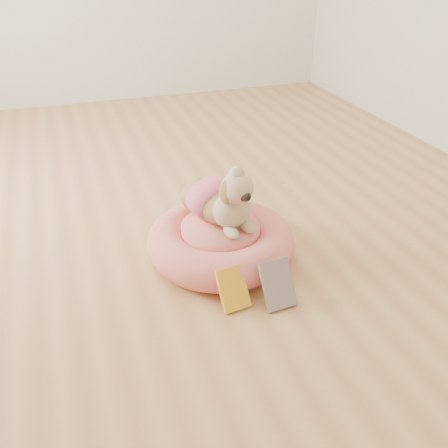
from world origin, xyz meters
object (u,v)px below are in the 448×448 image
object	(u,v)px
dog	(221,189)
book_white	(278,284)
pet_bed	(221,242)
book_yellow	(233,288)

from	to	relation	value
dog	book_white	distance (m)	0.50
pet_bed	book_white	world-z (taller)	book_white
dog	book_yellow	xyz separation A→B (m)	(-0.08, -0.38, -0.25)
pet_bed	book_yellow	xyz separation A→B (m)	(-0.06, -0.34, -0.00)
book_yellow	dog	bearing A→B (deg)	70.08
book_yellow	pet_bed	bearing A→B (deg)	71.33
pet_bed	dog	bearing A→B (deg)	66.61
pet_bed	dog	xyz separation A→B (m)	(0.01, 0.03, 0.25)
pet_bed	book_yellow	world-z (taller)	pet_bed
book_yellow	book_white	bearing A→B (deg)	-22.08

